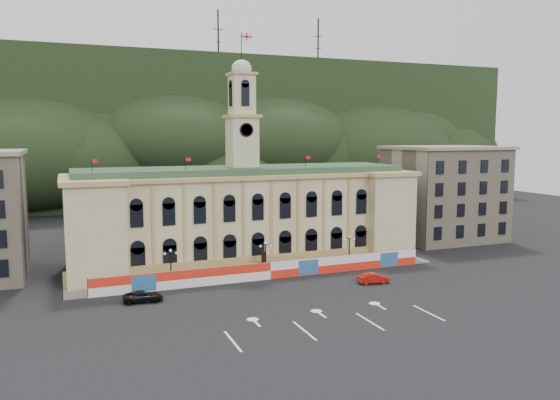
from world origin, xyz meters
name	(u,v)px	position (x,y,z in m)	size (l,w,h in m)	color
ground	(314,310)	(0.00, 0.00, 0.00)	(260.00, 260.00, 0.00)	black
lane_markings	(334,323)	(0.00, -5.00, 0.00)	(26.00, 10.00, 0.02)	white
hill_ridge	(154,139)	(0.03, 121.99, 19.48)	(230.00, 80.00, 64.00)	black
city_hall	(243,214)	(0.00, 27.63, 7.85)	(56.20, 17.60, 37.10)	beige
side_building_right	(444,193)	(43.00, 30.93, 9.33)	(21.00, 17.00, 18.60)	tan
hoarding_fence	(271,271)	(0.06, 15.07, 1.25)	(50.00, 0.44, 2.50)	red
pavement	(264,274)	(0.00, 17.75, 0.08)	(56.00, 5.50, 0.16)	slate
statue	(263,266)	(0.00, 18.00, 1.19)	(1.40, 1.40, 3.72)	#595651
lamp_left	(171,264)	(-14.00, 17.00, 3.07)	(1.96, 0.44, 5.15)	black
lamp_center	(266,256)	(0.00, 17.00, 3.07)	(1.96, 0.44, 5.15)	black
lamp_right	(349,248)	(14.00, 17.00, 3.07)	(1.96, 0.44, 5.15)	black
red_sedan	(373,278)	(12.75, 7.61, 0.74)	(4.67, 2.29, 1.47)	#A4110B
black_suv	(143,296)	(-18.66, 10.75, 0.69)	(5.12, 2.68, 1.38)	black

